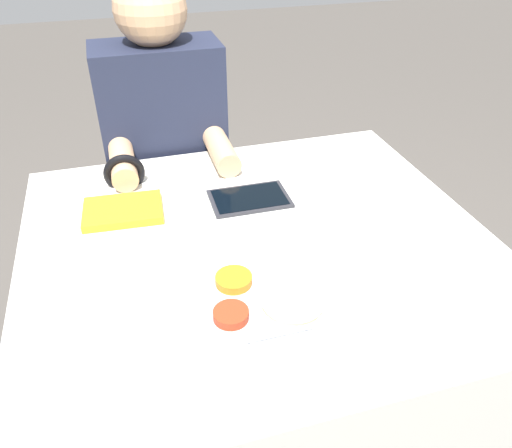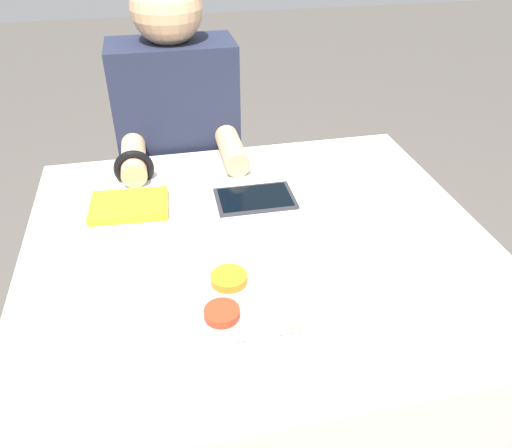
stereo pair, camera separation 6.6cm
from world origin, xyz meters
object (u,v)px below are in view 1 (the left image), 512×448
(thali_tray, at_px, (263,303))
(person_diner, at_px, (170,181))
(red_notebook, at_px, (123,211))
(tablet_device, at_px, (250,199))

(thali_tray, distance_m, person_diner, 0.83)
(red_notebook, bearing_deg, thali_tray, -59.89)
(tablet_device, relative_size, person_diner, 0.17)
(red_notebook, distance_m, person_diner, 0.46)
(tablet_device, bearing_deg, person_diner, 110.77)
(thali_tray, distance_m, tablet_device, 0.39)
(red_notebook, xyz_separation_m, person_diner, (0.16, 0.40, -0.16))
(red_notebook, xyz_separation_m, tablet_device, (0.32, -0.02, -0.00))
(person_diner, bearing_deg, red_notebook, -111.38)
(thali_tray, relative_size, tablet_device, 1.57)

